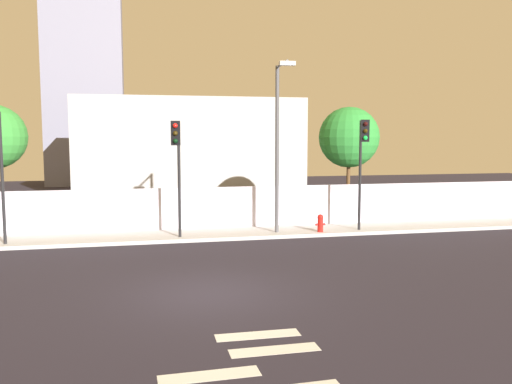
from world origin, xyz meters
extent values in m
plane|color=#25212C|center=(0.00, 0.00, 0.00)|extent=(80.00, 80.00, 0.00)
cube|color=#B4B4B4|center=(0.00, 8.20, 0.07)|extent=(36.00, 2.40, 0.15)
cube|color=silver|center=(0.00, 9.49, 1.05)|extent=(36.00, 0.18, 1.80)
cube|color=silver|center=(-0.64, -4.95, 0.00)|extent=(1.81, 0.49, 0.01)
cube|color=silver|center=(0.76, -4.10, 0.00)|extent=(1.80, 0.45, 0.01)
cube|color=silver|center=(0.61, -3.25, 0.00)|extent=(1.80, 0.46, 0.01)
cylinder|color=black|center=(-0.19, 7.55, 2.45)|extent=(0.12, 0.12, 4.61)
cylinder|color=black|center=(-0.30, 6.79, 4.66)|extent=(0.30, 1.52, 0.08)
cube|color=black|center=(-0.41, 6.04, 4.31)|extent=(0.37, 0.25, 0.90)
sphere|color=red|center=(-0.43, 5.92, 4.58)|extent=(0.18, 0.18, 0.18)
sphere|color=#33260A|center=(-0.43, 5.92, 4.30)|extent=(0.18, 0.18, 0.18)
sphere|color=black|center=(-0.43, 5.92, 4.02)|extent=(0.18, 0.18, 0.18)
cylinder|color=black|center=(7.54, 7.55, 2.51)|extent=(0.12, 0.12, 4.72)
cylinder|color=black|center=(7.42, 7.06, 4.77)|extent=(0.33, 1.01, 0.08)
cube|color=black|center=(7.29, 6.56, 4.42)|extent=(0.38, 0.28, 0.90)
sphere|color=black|center=(7.26, 6.45, 4.69)|extent=(0.18, 0.18, 0.18)
sphere|color=#33260A|center=(7.26, 6.45, 4.41)|extent=(0.18, 0.18, 0.18)
sphere|color=#19F24C|center=(7.26, 6.45, 4.13)|extent=(0.18, 0.18, 0.18)
cylinder|color=black|center=(-6.75, 7.55, 2.62)|extent=(0.12, 0.12, 4.94)
cylinder|color=#4C4C51|center=(3.90, 7.75, 3.62)|extent=(0.16, 0.16, 6.93)
cylinder|color=#4C4C51|center=(3.85, 6.83, 7.03)|extent=(0.19, 1.84, 0.10)
cube|color=beige|center=(3.81, 5.91, 6.93)|extent=(0.61, 0.27, 0.16)
cylinder|color=red|center=(5.72, 7.41, 0.44)|extent=(0.24, 0.24, 0.59)
sphere|color=red|center=(5.72, 7.41, 0.77)|extent=(0.26, 0.26, 0.26)
cylinder|color=red|center=(5.55, 7.41, 0.47)|extent=(0.10, 0.09, 0.09)
cylinder|color=red|center=(5.89, 7.41, 0.47)|extent=(0.10, 0.09, 0.09)
cylinder|color=brown|center=(8.21, 10.49, 1.67)|extent=(0.18, 0.18, 3.34)
sphere|color=#2B8633|center=(8.21, 10.49, 4.15)|extent=(2.93, 2.93, 2.93)
cube|color=#ABABAB|center=(1.74, 23.49, 3.38)|extent=(15.21, 6.00, 6.76)
cube|color=gray|center=(-6.17, 35.49, 12.49)|extent=(6.49, 5.00, 24.98)
camera|label=1|loc=(-1.78, -13.92, 4.18)|focal=37.56mm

